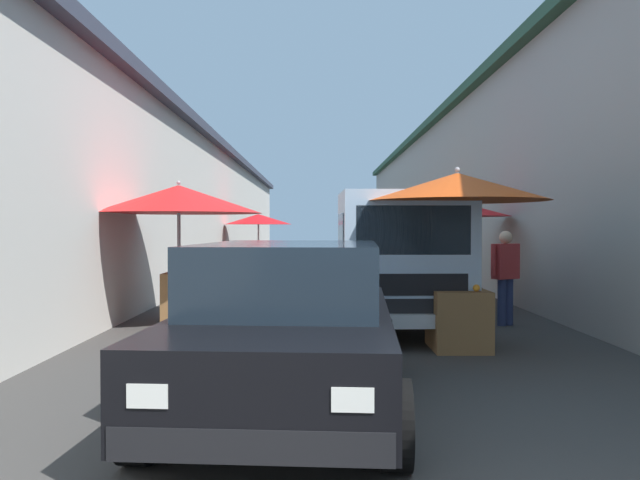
{
  "coord_description": "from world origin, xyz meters",
  "views": [
    {
      "loc": [
        -2.0,
        0.37,
        1.59
      ],
      "look_at": [
        10.95,
        0.32,
        1.33
      ],
      "focal_mm": 35.21,
      "sensor_mm": 36.0,
      "label": 1
    }
  ],
  "objects_px": {
    "delivery_truck": "(396,264)",
    "vendor_by_crates": "(471,264)",
    "fruit_stall_near_left": "(258,227)",
    "vendor_in_shade": "(505,272)",
    "fruit_stall_mid_lane": "(410,216)",
    "fruit_stall_near_right": "(457,214)",
    "fruit_stall_far_left": "(180,214)",
    "fruit_stall_far_right": "(444,219)",
    "plastic_stool": "(437,276)",
    "hatchback_car": "(289,324)"
  },
  "relations": [
    {
      "from": "delivery_truck",
      "to": "vendor_by_crates",
      "type": "bearing_deg",
      "value": -42.85
    },
    {
      "from": "fruit_stall_near_left",
      "to": "vendor_in_shade",
      "type": "distance_m",
      "value": 12.82
    },
    {
      "from": "fruit_stall_mid_lane",
      "to": "vendor_in_shade",
      "type": "bearing_deg",
      "value": -176.44
    },
    {
      "from": "fruit_stall_near_left",
      "to": "vendor_by_crates",
      "type": "relative_size",
      "value": 1.42
    },
    {
      "from": "fruit_stall_near_right",
      "to": "delivery_truck",
      "type": "bearing_deg",
      "value": 25.79
    },
    {
      "from": "delivery_truck",
      "to": "vendor_in_shade",
      "type": "relative_size",
      "value": 3.24
    },
    {
      "from": "fruit_stall_near_right",
      "to": "fruit_stall_near_left",
      "type": "distance_m",
      "value": 14.28
    },
    {
      "from": "fruit_stall_far_left",
      "to": "fruit_stall_far_right",
      "type": "xyz_separation_m",
      "value": [
        2.7,
        -4.88,
        -0.05
      ]
    },
    {
      "from": "fruit_stall_near_right",
      "to": "plastic_stool",
      "type": "height_order",
      "value": "fruit_stall_near_right"
    },
    {
      "from": "hatchback_car",
      "to": "vendor_in_shade",
      "type": "relative_size",
      "value": 2.62
    },
    {
      "from": "fruit_stall_mid_lane",
      "to": "plastic_stool",
      "type": "height_order",
      "value": "fruit_stall_mid_lane"
    },
    {
      "from": "delivery_truck",
      "to": "plastic_stool",
      "type": "bearing_deg",
      "value": -15.75
    },
    {
      "from": "vendor_by_crates",
      "to": "vendor_in_shade",
      "type": "height_order",
      "value": "vendor_by_crates"
    },
    {
      "from": "vendor_in_shade",
      "to": "delivery_truck",
      "type": "bearing_deg",
      "value": 110.99
    },
    {
      "from": "fruit_stall_near_right",
      "to": "delivery_truck",
      "type": "xyz_separation_m",
      "value": [
        1.3,
        0.63,
        -0.73
      ]
    },
    {
      "from": "fruit_stall_mid_lane",
      "to": "plastic_stool",
      "type": "bearing_deg",
      "value": -158.73
    },
    {
      "from": "fruit_stall_far_left",
      "to": "fruit_stall_mid_lane",
      "type": "distance_m",
      "value": 8.74
    },
    {
      "from": "delivery_truck",
      "to": "vendor_in_shade",
      "type": "bearing_deg",
      "value": -69.01
    },
    {
      "from": "fruit_stall_near_left",
      "to": "delivery_truck",
      "type": "distance_m",
      "value": 12.87
    },
    {
      "from": "fruit_stall_near_left",
      "to": "fruit_stall_mid_lane",
      "type": "relative_size",
      "value": 0.9
    },
    {
      "from": "vendor_by_crates",
      "to": "plastic_stool",
      "type": "xyz_separation_m",
      "value": [
        5.18,
        -0.4,
        -0.62
      ]
    },
    {
      "from": "fruit_stall_near_left",
      "to": "plastic_stool",
      "type": "relative_size",
      "value": 5.37
    },
    {
      "from": "vendor_by_crates",
      "to": "vendor_in_shade",
      "type": "xyz_separation_m",
      "value": [
        -0.92,
        -0.34,
        -0.08
      ]
    },
    {
      "from": "hatchback_car",
      "to": "vendor_by_crates",
      "type": "xyz_separation_m",
      "value": [
        5.55,
        -2.95,
        0.21
      ]
    },
    {
      "from": "fruit_stall_far_right",
      "to": "fruit_stall_near_right",
      "type": "bearing_deg",
      "value": 170.44
    },
    {
      "from": "fruit_stall_far_left",
      "to": "delivery_truck",
      "type": "relative_size",
      "value": 0.55
    },
    {
      "from": "fruit_stall_mid_lane",
      "to": "delivery_truck",
      "type": "height_order",
      "value": "fruit_stall_mid_lane"
    },
    {
      "from": "fruit_stall_far_right",
      "to": "hatchback_car",
      "type": "relative_size",
      "value": 0.66
    },
    {
      "from": "fruit_stall_near_right",
      "to": "fruit_stall_mid_lane",
      "type": "relative_size",
      "value": 0.91
    },
    {
      "from": "fruit_stall_near_right",
      "to": "vendor_by_crates",
      "type": "distance_m",
      "value": 3.17
    },
    {
      "from": "delivery_truck",
      "to": "fruit_stall_near_left",
      "type": "bearing_deg",
      "value": 14.62
    },
    {
      "from": "vendor_in_shade",
      "to": "fruit_stall_mid_lane",
      "type": "bearing_deg",
      "value": 3.56
    },
    {
      "from": "hatchback_car",
      "to": "delivery_truck",
      "type": "relative_size",
      "value": 0.81
    },
    {
      "from": "fruit_stall_near_left",
      "to": "vendor_by_crates",
      "type": "xyz_separation_m",
      "value": [
        -10.81,
        -4.76,
        -0.64
      ]
    },
    {
      "from": "fruit_stall_far_right",
      "to": "vendor_by_crates",
      "type": "height_order",
      "value": "fruit_stall_far_right"
    },
    {
      "from": "fruit_stall_far_left",
      "to": "vendor_in_shade",
      "type": "xyz_separation_m",
      "value": [
        -0.16,
        -5.3,
        -0.93
      ]
    },
    {
      "from": "fruit_stall_mid_lane",
      "to": "hatchback_car",
      "type": "xyz_separation_m",
      "value": [
        -12.08,
        2.83,
        -1.18
      ]
    },
    {
      "from": "fruit_stall_far_right",
      "to": "plastic_stool",
      "type": "bearing_deg",
      "value": -8.33
    },
    {
      "from": "delivery_truck",
      "to": "fruit_stall_mid_lane",
      "type": "bearing_deg",
      "value": -9.71
    },
    {
      "from": "vendor_in_shade",
      "to": "fruit_stall_near_left",
      "type": "bearing_deg",
      "value": 23.52
    },
    {
      "from": "hatchback_car",
      "to": "plastic_stool",
      "type": "bearing_deg",
      "value": -17.36
    },
    {
      "from": "fruit_stall_near_right",
      "to": "fruit_stall_mid_lane",
      "type": "bearing_deg",
      "value": -4.65
    },
    {
      "from": "fruit_stall_far_right",
      "to": "delivery_truck",
      "type": "relative_size",
      "value": 0.53
    },
    {
      "from": "plastic_stool",
      "to": "fruit_stall_near_right",
      "type": "bearing_deg",
      "value": 170.93
    },
    {
      "from": "fruit_stall_far_left",
      "to": "vendor_by_crates",
      "type": "relative_size",
      "value": 1.66
    },
    {
      "from": "vendor_by_crates",
      "to": "fruit_stall_near_left",
      "type": "bearing_deg",
      "value": 23.79
    },
    {
      "from": "fruit_stall_near_left",
      "to": "fruit_stall_mid_lane",
      "type": "height_order",
      "value": "fruit_stall_mid_lane"
    },
    {
      "from": "fruit_stall_far_right",
      "to": "plastic_stool",
      "type": "relative_size",
      "value": 6.07
    },
    {
      "from": "fruit_stall_far_right",
      "to": "hatchback_car",
      "type": "distance_m",
      "value": 8.1
    },
    {
      "from": "fruit_stall_mid_lane",
      "to": "vendor_by_crates",
      "type": "height_order",
      "value": "fruit_stall_mid_lane"
    }
  ]
}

